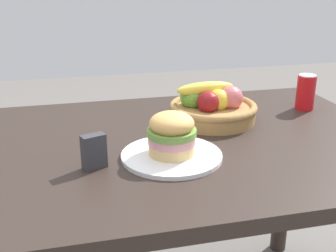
% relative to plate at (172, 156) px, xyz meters
% --- Properties ---
extents(dining_table, '(1.40, 0.90, 0.75)m').
position_rel_plate_xyz_m(dining_table, '(0.02, 0.12, -0.11)').
color(dining_table, '#2D231E').
rests_on(dining_table, ground_plane).
extents(plate, '(0.27, 0.27, 0.01)m').
position_rel_plate_xyz_m(plate, '(0.00, 0.00, 0.00)').
color(plate, white).
rests_on(plate, dining_table).
extents(sandwich, '(0.13, 0.13, 0.12)m').
position_rel_plate_xyz_m(sandwich, '(0.00, 0.00, 0.06)').
color(sandwich, '#E5BC75').
rests_on(sandwich, plate).
extents(soda_can, '(0.07, 0.07, 0.13)m').
position_rel_plate_xyz_m(soda_can, '(0.57, 0.30, 0.06)').
color(soda_can, red).
rests_on(soda_can, dining_table).
extents(fruit_basket, '(0.29, 0.29, 0.14)m').
position_rel_plate_xyz_m(fruit_basket, '(0.20, 0.26, 0.04)').
color(fruit_basket, '#9E7542').
rests_on(fruit_basket, dining_table).
extents(napkin_holder, '(0.07, 0.05, 0.09)m').
position_rel_plate_xyz_m(napkin_holder, '(-0.21, -0.01, 0.04)').
color(napkin_holder, '#333338').
rests_on(napkin_holder, dining_table).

